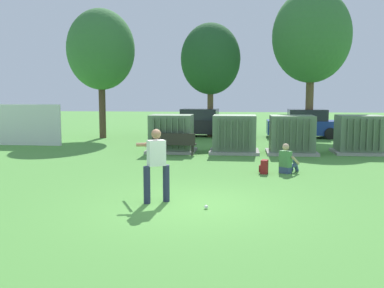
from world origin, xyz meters
name	(u,v)px	position (x,y,z in m)	size (l,w,h in m)	color
ground_plane	(189,205)	(0.00, 0.00, 0.00)	(96.00, 96.00, 0.00)	#51933D
fence_panel	(13,125)	(-9.88, 10.50, 1.00)	(4.80, 0.12, 2.00)	white
transformer_west	(171,134)	(-1.79, 8.85, 0.79)	(2.10, 1.70, 1.62)	#9E9B93
transformer_mid_west	(234,135)	(0.93, 8.88, 0.79)	(2.10, 1.70, 1.62)	#9E9B93
transformer_mid_east	(292,135)	(3.33, 8.87, 0.79)	(2.10, 1.70, 1.62)	#9E9B93
transformer_east	(359,135)	(6.17, 9.24, 0.79)	(2.10, 1.70, 1.62)	#9E9B93
park_bench	(174,142)	(-1.54, 7.92, 0.54)	(1.82, 0.50, 0.92)	#2D2823
batter	(156,161)	(-0.82, 0.19, 0.98)	(1.06, 1.50, 1.74)	#282D4C
sports_ball	(206,207)	(0.42, -0.33, 0.04)	(0.09, 0.09, 0.09)	white
seated_spectator	(287,161)	(2.68, 4.37, 0.38)	(0.71, 0.76, 0.96)	#384C75
backpack	(264,167)	(1.93, 4.14, 0.21)	(0.31, 0.36, 0.44)	maroon
tree_left	(101,50)	(-6.59, 14.28, 4.93)	(3.76, 3.76, 7.18)	#4C3828
tree_center_left	(211,59)	(-0.55, 15.48, 4.46)	(3.40, 3.40, 6.50)	brown
tree_center_right	(311,37)	(5.02, 15.34, 5.63)	(4.29, 4.29, 8.20)	brown
parked_car_leftmost	(198,123)	(-1.31, 15.93, 0.75)	(4.31, 2.15, 1.62)	black
parked_car_left_of_center	(305,124)	(4.87, 15.70, 0.75)	(4.22, 1.95, 1.62)	navy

